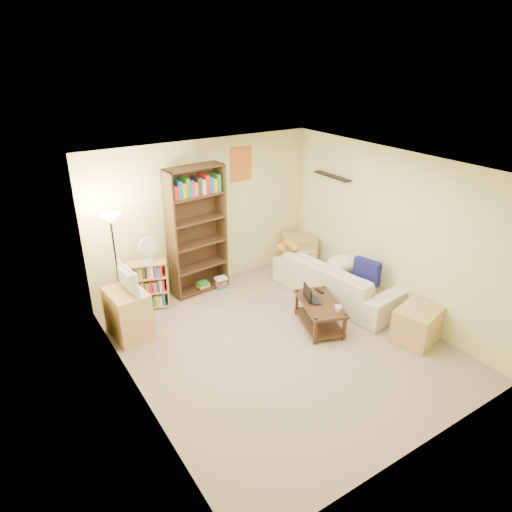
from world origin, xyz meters
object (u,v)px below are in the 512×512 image
at_px(coffee_table, 320,311).
at_px(end_cabinet, 417,325).
at_px(mug, 338,309).
at_px(desk_fan, 148,249).
at_px(sofa, 337,280).
at_px(television, 124,280).
at_px(short_bookshelf, 148,285).
at_px(side_table, 299,252).
at_px(floor_lamp, 113,238).
at_px(laptop, 316,298).
at_px(tv_stand, 128,314).
at_px(tabby_cat, 289,245).
at_px(tall_bookshelf, 197,228).

relative_size(coffee_table, end_cabinet, 1.73).
relative_size(mug, desk_fan, 0.30).
height_order(sofa, television, television).
distance_m(coffee_table, short_bookshelf, 2.69).
bearing_deg(side_table, floor_lamp, -177.64).
bearing_deg(coffee_table, mug, -64.15).
relative_size(mug, television, 0.20).
distance_m(sofa, coffee_table, 0.98).
relative_size(laptop, short_bookshelf, 0.45).
bearing_deg(short_bookshelf, tv_stand, -113.52).
relative_size(tabby_cat, television, 0.80).
xyz_separation_m(sofa, laptop, (-0.82, -0.43, 0.10)).
bearing_deg(sofa, floor_lamp, 63.62).
height_order(coffee_table, end_cabinet, end_cabinet).
height_order(coffee_table, laptop, laptop).
bearing_deg(short_bookshelf, mug, -30.82).
relative_size(floor_lamp, side_table, 2.75).
distance_m(desk_fan, end_cabinet, 4.07).
bearing_deg(television, floor_lamp, -8.20).
distance_m(tabby_cat, desk_fan, 2.36).
bearing_deg(television, short_bookshelf, -46.39).
distance_m(tall_bookshelf, floor_lamp, 1.50).
bearing_deg(tall_bookshelf, tabby_cat, -29.78).
bearing_deg(floor_lamp, tall_bookshelf, 13.38).
bearing_deg(mug, coffee_table, 96.48).
bearing_deg(laptop, mug, -167.64).
distance_m(mug, tv_stand, 2.96).
distance_m(coffee_table, tall_bookshelf, 2.38).
relative_size(sofa, tv_stand, 3.25).
xyz_separation_m(mug, television, (-2.47, 1.64, 0.44)).
relative_size(desk_fan, side_table, 0.67).
height_order(sofa, side_table, sofa).
bearing_deg(laptop, floor_lamp, 65.13).
bearing_deg(floor_lamp, coffee_table, -34.27).
xyz_separation_m(mug, end_cabinet, (0.88, -0.68, -0.21)).
height_order(mug, side_table, side_table).
bearing_deg(television, tabby_cat, -94.05).
height_order(tabby_cat, television, television).
relative_size(mug, tv_stand, 0.18).
height_order(mug, television, television).
distance_m(laptop, desk_fan, 2.63).
bearing_deg(mug, television, 146.50).
bearing_deg(side_table, tv_stand, -171.97).
bearing_deg(short_bookshelf, floor_lamp, -135.75).
bearing_deg(sofa, tabby_cat, 18.61).
bearing_deg(tall_bookshelf, desk_fan, -176.35).
distance_m(tv_stand, television, 0.54).
bearing_deg(television, mug, -128.39).
xyz_separation_m(sofa, floor_lamp, (-3.23, 1.11, 1.06)).
bearing_deg(tabby_cat, tall_bookshelf, 155.25).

